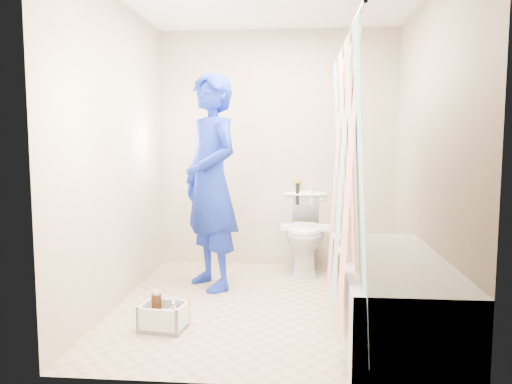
# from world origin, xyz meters

# --- Properties ---
(floor) EXTENTS (2.60, 2.60, 0.00)m
(floor) POSITION_xyz_m (0.00, 0.00, 0.00)
(floor) COLOR tan
(floor) RESTS_ON ground
(wall_back) EXTENTS (2.40, 0.02, 2.40)m
(wall_back) POSITION_xyz_m (0.00, 1.30, 1.20)
(wall_back) COLOR #BBA98F
(wall_back) RESTS_ON ground
(wall_front) EXTENTS (2.40, 0.02, 2.40)m
(wall_front) POSITION_xyz_m (0.00, -1.30, 1.20)
(wall_front) COLOR #BBA98F
(wall_front) RESTS_ON ground
(wall_left) EXTENTS (0.02, 2.60, 2.40)m
(wall_left) POSITION_xyz_m (-1.20, 0.00, 1.20)
(wall_left) COLOR #BBA98F
(wall_left) RESTS_ON ground
(wall_right) EXTENTS (0.02, 2.60, 2.40)m
(wall_right) POSITION_xyz_m (1.20, 0.00, 1.20)
(wall_right) COLOR #BBA98F
(wall_right) RESTS_ON ground
(bathtub) EXTENTS (0.70, 1.75, 0.50)m
(bathtub) POSITION_xyz_m (0.85, -0.43, 0.27)
(bathtub) COLOR silver
(bathtub) RESTS_ON ground
(curtain_rod) EXTENTS (0.02, 1.90, 0.02)m
(curtain_rod) POSITION_xyz_m (0.52, -0.43, 1.95)
(curtain_rod) COLOR silver
(curtain_rod) RESTS_ON wall_back
(shower_curtain) EXTENTS (0.06, 1.75, 1.80)m
(shower_curtain) POSITION_xyz_m (0.52, -0.43, 1.02)
(shower_curtain) COLOR white
(shower_curtain) RESTS_ON curtain_rod
(toilet) EXTENTS (0.44, 0.77, 0.78)m
(toilet) POSITION_xyz_m (0.28, 1.08, 0.39)
(toilet) COLOR silver
(toilet) RESTS_ON ground
(tank_lid) EXTENTS (0.48, 0.21, 0.04)m
(tank_lid) POSITION_xyz_m (0.28, 0.96, 0.46)
(tank_lid) COLOR white
(tank_lid) RESTS_ON toilet
(tank_internals) EXTENTS (0.19, 0.06, 0.25)m
(tank_internals) POSITION_xyz_m (0.24, 1.29, 0.77)
(tank_internals) COLOR black
(tank_internals) RESTS_ON toilet
(plumber) EXTENTS (0.78, 0.81, 1.87)m
(plumber) POSITION_xyz_m (-0.55, 0.44, 0.93)
(plumber) COLOR navy
(plumber) RESTS_ON ground
(cleaning_caddy) EXTENTS (0.33, 0.28, 0.23)m
(cleaning_caddy) POSITION_xyz_m (-0.69, -0.57, 0.08)
(cleaning_caddy) COLOR silver
(cleaning_caddy) RESTS_ON ground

